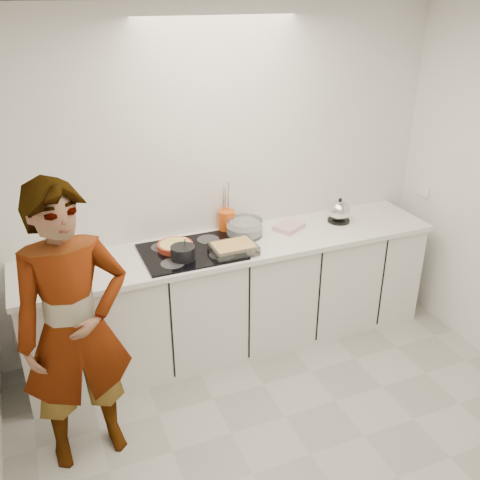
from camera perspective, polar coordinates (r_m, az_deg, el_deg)
name	(u,v)px	position (r m, az deg, el deg)	size (l,w,h in m)	color
floor	(311,454)	(3.66, 7.54, -21.73)	(3.60, 3.20, 0.00)	#AAAAA3
ceiling	(345,6)	(2.51, 11.18, 23.32)	(3.60, 3.20, 0.00)	white
wall_back	(219,182)	(4.18, -2.25, 6.20)	(3.60, 0.00, 2.60)	white
base_cabinets	(235,297)	(4.28, -0.56, -6.12)	(3.20, 0.58, 0.87)	white
countertop	(235,246)	(4.06, -0.59, -0.64)	(3.24, 0.64, 0.04)	white
hob	(191,252)	(3.93, -5.22, -1.25)	(0.72, 0.54, 0.01)	black
tart_dish	(175,246)	(3.96, -6.93, -0.62)	(0.33, 0.33, 0.04)	#AF3823
saucepan	(183,253)	(3.80, -6.11, -1.36)	(0.22, 0.22, 0.17)	black
baking_dish	(234,248)	(3.88, -0.70, -0.84)	(0.33, 0.24, 0.06)	silver
mixing_bowl	(245,228)	(4.16, 0.50, 1.25)	(0.34, 0.34, 0.13)	silver
tea_towel	(289,227)	(4.31, 5.26, 1.43)	(0.23, 0.17, 0.04)	white
kettle	(339,212)	(4.48, 10.54, 2.98)	(0.23, 0.23, 0.21)	black
utensil_crock	(226,221)	(4.24, -1.46, 2.08)	(0.13, 0.13, 0.17)	#E05412
cook	(75,330)	(3.23, -17.23, -9.14)	(0.66, 0.43, 1.80)	white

